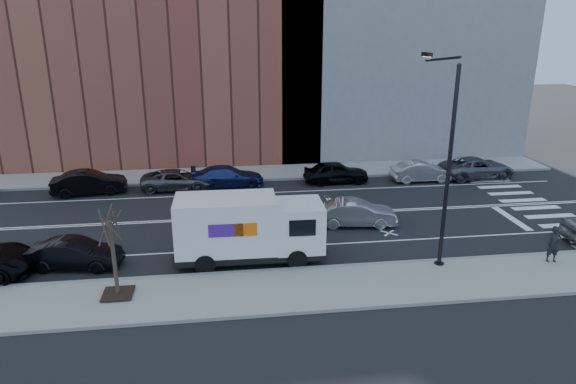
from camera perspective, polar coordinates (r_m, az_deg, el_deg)
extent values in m
plane|color=black|center=(29.55, -1.99, -2.71)|extent=(120.00, 120.00, 0.00)
cube|color=gray|center=(21.58, 0.37, -10.86)|extent=(44.00, 3.60, 0.15)
cube|color=gray|center=(37.85, -3.31, 2.13)|extent=(44.00, 3.60, 0.15)
cube|color=gray|center=(23.15, -0.25, -8.68)|extent=(44.00, 0.25, 0.17)
cube|color=gray|center=(36.13, -3.09, 1.36)|extent=(44.00, 0.25, 0.17)
cube|color=brown|center=(43.40, -15.49, 18.21)|extent=(26.00, 10.00, 22.00)
cylinder|color=black|center=(23.07, 17.39, 2.14)|extent=(0.18, 0.18, 9.00)
cylinder|color=black|center=(24.60, 16.42, -7.75)|extent=(0.44, 0.44, 0.20)
sphere|color=black|center=(22.31, 18.49, 13.18)|extent=(0.20, 0.20, 0.20)
cylinder|color=black|center=(23.84, 16.74, 13.97)|extent=(0.11, 3.49, 0.48)
cube|color=black|center=(25.40, 15.19, 14.55)|extent=(0.25, 0.80, 0.18)
cube|color=#FFF2CC|center=(25.41, 15.17, 14.33)|extent=(0.18, 0.55, 0.03)
cube|color=black|center=(22.13, -18.37, -10.63)|extent=(1.20, 1.20, 0.04)
cylinder|color=#382B1E|center=(21.47, -18.77, -7.06)|extent=(0.16, 0.16, 3.20)
cylinder|color=#382B1E|center=(20.88, -18.49, -3.57)|extent=(0.06, 0.80, 1.44)
cylinder|color=#382B1E|center=(21.13, -18.84, -3.35)|extent=(0.81, 0.31, 1.19)
cylinder|color=#382B1E|center=(21.11, -19.62, -3.46)|extent=(0.58, 0.76, 1.50)
cylinder|color=#382B1E|center=(20.84, -19.78, -3.75)|extent=(0.47, 0.61, 1.37)
cylinder|color=#382B1E|center=(20.70, -19.07, -3.83)|extent=(0.72, 0.29, 1.13)
cube|color=black|center=(24.11, -4.45, -6.54)|extent=(6.74, 2.38, 0.32)
cube|color=white|center=(23.82, 1.21, -3.68)|extent=(2.20, 2.36, 2.16)
cube|color=black|center=(23.87, 3.84, -2.84)|extent=(0.10, 2.00, 1.03)
cube|color=black|center=(22.62, 1.62, -4.03)|extent=(1.19, 0.06, 0.76)
cube|color=black|center=(24.79, 0.85, -1.98)|extent=(1.19, 0.06, 0.76)
cube|color=black|center=(24.40, 3.67, -5.92)|extent=(0.20, 2.16, 0.38)
cube|color=white|center=(23.55, -6.90, -3.52)|extent=(4.58, 2.45, 2.49)
cube|color=#47198C|center=(22.36, -6.91, -4.28)|extent=(1.51, 0.05, 0.59)
cube|color=orange|center=(22.37, -4.70, -4.20)|extent=(0.97, 0.04, 0.59)
cube|color=#47198C|center=(24.62, -6.92, -2.13)|extent=(1.51, 0.05, 0.59)
cube|color=orange|center=(24.62, -4.91, -2.06)|extent=(0.97, 0.04, 0.59)
cylinder|color=black|center=(23.31, 1.02, -7.48)|extent=(0.91, 0.32, 0.91)
cylinder|color=black|center=(25.26, 0.37, -5.36)|extent=(0.91, 0.32, 0.91)
cylinder|color=black|center=(23.17, -9.19, -7.90)|extent=(0.91, 0.32, 0.91)
cylinder|color=black|center=(25.13, -9.01, -5.73)|extent=(0.91, 0.32, 0.91)
imported|color=black|center=(35.55, -21.22, 0.98)|extent=(4.82, 2.21, 1.53)
imported|color=#4B4E52|center=(34.88, -12.16, 1.34)|extent=(4.82, 2.31, 1.33)
imported|color=navy|center=(34.95, -6.73, 1.73)|extent=(4.93, 2.20, 1.41)
imported|color=black|center=(35.68, 5.35, 2.22)|extent=(4.48, 1.87, 1.52)
imported|color=#ADACB1|center=(37.08, 14.62, 2.22)|extent=(4.26, 1.51, 1.40)
imported|color=#575A60|center=(39.15, 20.28, 2.56)|extent=(5.47, 2.86, 1.47)
imported|color=#9B9B9F|center=(28.25, 7.57, -2.33)|extent=(4.48, 2.01, 1.43)
imported|color=black|center=(25.20, -22.59, -6.37)|extent=(4.25, 1.97, 1.35)
imported|color=black|center=(26.40, 27.44, -5.17)|extent=(0.67, 0.49, 1.71)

